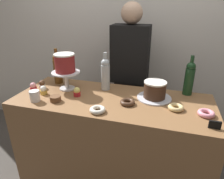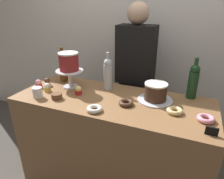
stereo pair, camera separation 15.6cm
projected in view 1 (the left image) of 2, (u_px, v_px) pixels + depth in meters
back_wall at (135, 31)px, 2.22m from camera, size 6.00×0.05×2.60m
display_counter at (112, 144)px, 1.77m from camera, size 1.56×0.63×0.89m
cake_stand_pedestal at (66, 77)px, 1.74m from camera, size 0.24×0.24×0.16m
white_layer_cake at (65, 63)px, 1.69m from camera, size 0.17×0.17×0.16m
silver_serving_platter at (154, 98)px, 1.60m from camera, size 0.27×0.27×0.01m
chocolate_round_cake at (155, 90)px, 1.57m from camera, size 0.17×0.17×0.13m
wine_bottle_green at (189, 78)px, 1.62m from camera, size 0.08×0.08×0.33m
wine_bottle_clear at (105, 74)px, 1.72m from camera, size 0.08×0.08×0.33m
wine_bottle_amber at (57, 68)px, 1.86m from camera, size 0.08×0.08×0.33m
cupcake_lemon at (77, 92)px, 1.63m from camera, size 0.06×0.06×0.07m
cupcake_vanilla at (43, 90)px, 1.66m from camera, size 0.06×0.06×0.07m
cupcake_strawberry at (33, 87)px, 1.73m from camera, size 0.06×0.06×0.07m
cupcake_chocolate at (42, 85)px, 1.78m from camera, size 0.06×0.06×0.07m
donut_sugar at (98, 110)px, 1.40m from camera, size 0.11×0.11×0.03m
donut_pink at (206, 113)px, 1.35m from camera, size 0.11×0.11×0.03m
donut_glazed at (176, 107)px, 1.43m from camera, size 0.11×0.11×0.03m
donut_chocolate at (127, 102)px, 1.51m from camera, size 0.11×0.11×0.03m
cookie_stack at (55, 99)px, 1.55m from camera, size 0.08×0.08×0.04m
price_sign_chalkboard at (215, 125)px, 1.21m from camera, size 0.07×0.01×0.05m
coffee_cup_ceramic at (35, 96)px, 1.55m from camera, size 0.08×0.08×0.08m
barista_figure at (129, 81)px, 2.08m from camera, size 0.36×0.22×1.60m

